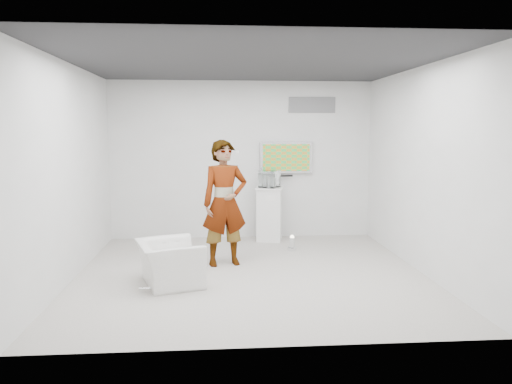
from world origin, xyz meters
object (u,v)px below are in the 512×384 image
tv (286,158)px  floor_uplight (292,243)px  armchair (169,263)px  pedestal (269,214)px  person (225,203)px

tv → floor_uplight: tv is taller
armchair → floor_uplight: size_ratio=3.55×
armchair → pedestal: 3.07m
person → pedestal: 1.91m
person → floor_uplight: person is taller
tv → armchair: bearing=-124.4°
pedestal → floor_uplight: 0.97m
pedestal → floor_uplight: pedestal is taller
armchair → floor_uplight: 2.62m
pedestal → armchair: bearing=-122.1°
armchair → person: bearing=-56.4°
armchair → tv: bearing=-51.9°
tv → person: bearing=-122.0°
tv → armchair: tv is taller
person → armchair: size_ratio=2.13×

